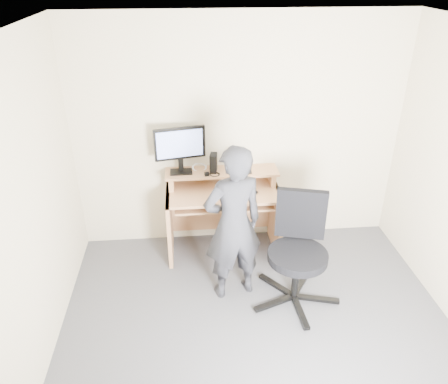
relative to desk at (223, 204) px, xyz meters
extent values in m
plane|color=#535358|center=(0.20, -1.53, -0.55)|extent=(3.50, 3.50, 0.00)
cube|color=beige|center=(0.20, 0.22, 0.70)|extent=(3.50, 0.02, 2.50)
cube|color=white|center=(0.20, -1.53, 1.95)|extent=(3.50, 3.50, 0.02)
cube|color=tan|center=(-0.58, -0.08, -0.17)|extent=(0.04, 0.60, 0.75)
cube|color=tan|center=(0.58, -0.08, -0.17)|extent=(0.04, 0.60, 0.75)
cube|color=tan|center=(0.00, -0.08, 0.19)|extent=(1.20, 0.60, 0.03)
cube|color=tan|center=(0.00, -0.16, 0.09)|extent=(1.02, 0.38, 0.02)
cube|color=tan|center=(-0.54, 0.07, 0.28)|extent=(0.05, 0.28, 0.15)
cube|color=tan|center=(0.54, 0.07, 0.28)|extent=(0.05, 0.28, 0.15)
cube|color=tan|center=(0.00, 0.07, 0.35)|extent=(1.20, 0.30, 0.02)
cube|color=tan|center=(0.00, 0.21, -0.12)|extent=(1.20, 0.03, 0.65)
cube|color=black|center=(-0.43, 0.07, 0.37)|extent=(0.23, 0.15, 0.02)
cube|color=black|center=(-0.43, 0.09, 0.45)|extent=(0.05, 0.04, 0.15)
cube|color=black|center=(-0.43, 0.07, 0.69)|extent=(0.52, 0.14, 0.34)
cube|color=#93A9FF|center=(-0.43, 0.05, 0.69)|extent=(0.47, 0.10, 0.28)
cube|color=black|center=(-0.09, 0.07, 0.46)|extent=(0.09, 0.14, 0.20)
cylinder|color=silver|center=(0.12, 0.09, 0.46)|extent=(0.10, 0.10, 0.20)
cube|color=black|center=(0.28, 0.04, 0.37)|extent=(0.08, 0.13, 0.01)
cube|color=black|center=(-0.17, -0.03, 0.38)|extent=(0.05, 0.05, 0.03)
torus|color=silver|center=(-0.24, 0.16, 0.37)|extent=(0.17, 0.17, 0.06)
cube|color=black|center=(0.01, -0.17, 0.12)|extent=(0.49, 0.31, 0.03)
ellipsoid|color=black|center=(0.31, -0.18, 0.22)|extent=(0.10, 0.06, 0.04)
cube|color=black|center=(0.81, -1.03, -0.50)|extent=(0.42, 0.16, 0.03)
cube|color=black|center=(0.72, -0.78, -0.50)|extent=(0.27, 0.38, 0.03)
cube|color=black|center=(0.46, -0.80, -0.50)|extent=(0.30, 0.36, 0.03)
cube|color=black|center=(0.39, -1.04, -0.50)|extent=(0.41, 0.20, 0.03)
cube|color=black|center=(0.61, -1.19, -0.50)|extent=(0.07, 0.42, 0.03)
cylinder|color=black|center=(0.60, -0.97, -0.27)|extent=(0.07, 0.07, 0.44)
cylinder|color=black|center=(0.60, -0.97, -0.03)|extent=(0.55, 0.55, 0.08)
cube|color=black|center=(0.66, -0.73, 0.28)|extent=(0.46, 0.19, 0.49)
imported|color=black|center=(0.03, -0.78, 0.23)|extent=(0.64, 0.50, 1.55)
camera|label=1|loc=(-0.37, -4.11, 2.36)|focal=35.00mm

